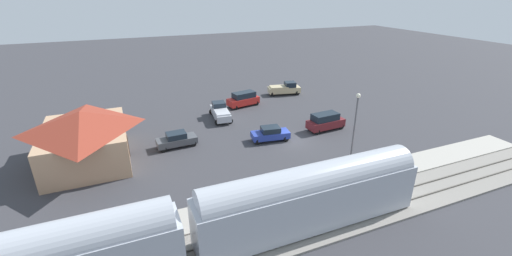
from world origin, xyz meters
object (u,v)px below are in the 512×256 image
(pedestrian_on_platform, at_px, (370,169))
(suv_maroon, at_px, (325,121))
(suv_red, at_px, (243,99))
(station_building, at_px, (85,136))
(light_pole_near_platform, at_px, (355,121))
(pickup_tan, at_px, (285,89))
(sedan_blue, at_px, (270,134))
(sedan_charcoal, at_px, (177,140))
(pickup_silver, at_px, (220,112))

(pedestrian_on_platform, height_order, suv_maroon, suv_maroon)
(suv_maroon, distance_m, suv_red, 14.25)
(suv_maroon, bearing_deg, station_building, 84.76)
(pedestrian_on_platform, relative_size, light_pole_near_platform, 0.22)
(pickup_tan, relative_size, light_pole_near_platform, 0.74)
(sedan_blue, xyz_separation_m, sedan_charcoal, (2.67, 10.64, 0.00))
(station_building, xyz_separation_m, pickup_silver, (6.47, -16.44, -1.88))
(suv_red, distance_m, light_pole_near_platform, 22.02)
(suv_maroon, relative_size, sedan_blue, 1.06)
(pedestrian_on_platform, distance_m, sedan_charcoal, 21.16)
(suv_red, distance_m, pickup_tan, 9.18)
(sedan_charcoal, bearing_deg, pedestrian_on_platform, -133.39)
(sedan_charcoal, bearing_deg, sedan_blue, -104.09)
(suv_maroon, distance_m, pickup_silver, 14.44)
(pedestrian_on_platform, relative_size, sedan_blue, 0.36)
(suv_red, height_order, pickup_tan, suv_red)
(pedestrian_on_platform, relative_size, sedan_charcoal, 0.37)
(sedan_charcoal, bearing_deg, pickup_tan, -57.60)
(suv_red, xyz_separation_m, sedan_charcoal, (-10.26, 12.14, -0.27))
(pedestrian_on_platform, distance_m, light_pole_near_platform, 4.94)
(pedestrian_on_platform, distance_m, suv_red, 25.01)
(pedestrian_on_platform, height_order, sedan_blue, pedestrian_on_platform)
(sedan_charcoal, xyz_separation_m, light_pole_near_platform, (-11.12, -15.86, 3.94))
(station_building, distance_m, light_pole_near_platform, 27.50)
(pedestrian_on_platform, xyz_separation_m, sedan_charcoal, (14.53, 15.37, -0.40))
(sedan_blue, bearing_deg, suv_maroon, -88.51)
(station_building, xyz_separation_m, light_pole_near_platform, (-11.20, -25.05, 1.92))
(station_building, distance_m, suv_maroon, 27.90)
(station_building, relative_size, sedan_charcoal, 2.45)
(sedan_charcoal, bearing_deg, station_building, 89.52)
(sedan_blue, distance_m, pickup_silver, 9.82)
(station_building, relative_size, pickup_tan, 1.97)
(pickup_tan, bearing_deg, light_pole_near_platform, 168.47)
(suv_maroon, height_order, pickup_silver, suv_maroon)
(station_building, relative_size, suv_red, 2.16)
(suv_maroon, bearing_deg, sedan_charcoal, 82.43)
(station_building, height_order, sedan_blue, station_building)
(pedestrian_on_platform, distance_m, suv_maroon, 12.48)
(station_building, bearing_deg, sedan_charcoal, -90.48)
(pickup_tan, xyz_separation_m, sedan_charcoal, (-13.21, 20.82, -0.15))
(station_building, distance_m, pickup_silver, 17.77)
(suv_maroon, height_order, sedan_blue, suv_maroon)
(suv_maroon, xyz_separation_m, pickup_silver, (9.01, 11.28, -0.12))
(sedan_blue, height_order, suv_red, suv_red)
(pedestrian_on_platform, bearing_deg, suv_maroon, -14.71)
(sedan_blue, xyz_separation_m, light_pole_near_platform, (-8.45, -5.22, 3.94))
(station_building, distance_m, suv_red, 23.69)
(suv_red, bearing_deg, pickup_tan, -71.24)
(suv_red, bearing_deg, suv_maroon, -153.29)
(suv_maroon, bearing_deg, suv_red, 26.71)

